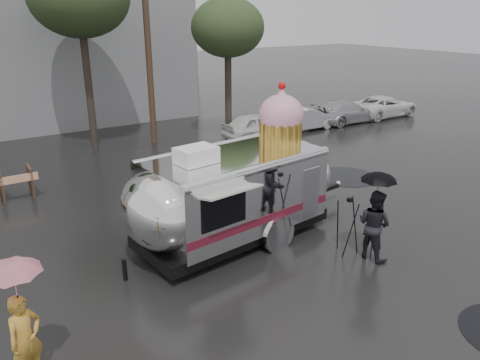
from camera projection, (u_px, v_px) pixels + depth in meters
ground at (311, 309)px, 9.70m from camera, size 120.00×120.00×0.00m
puddles at (366, 241)px, 12.52m from camera, size 14.03×10.43×0.01m
utility_pole at (148, 40)px, 20.44m from camera, size 1.60×0.28×9.00m
tree_right at (228, 28)px, 21.29m from camera, size 3.36×3.36×6.42m
parked_cars at (331, 112)px, 24.93m from camera, size 13.20×1.90×1.50m
airstream_trailer at (237, 188)px, 12.24m from camera, size 7.66×3.48×4.15m
person_left at (26, 340)px, 7.59m from camera, size 0.69×0.61×1.61m
umbrella_pink at (14, 280)px, 7.21m from camera, size 1.09×1.09×2.29m
person_right at (374, 225)px, 11.44m from camera, size 0.60×0.92×1.79m
umbrella_black at (378, 186)px, 11.09m from camera, size 1.07×1.07×2.28m
tripod at (348, 220)px, 11.68m from camera, size 0.55×0.63×1.51m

